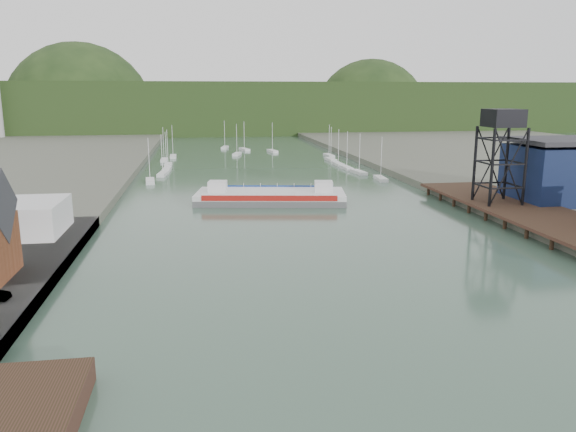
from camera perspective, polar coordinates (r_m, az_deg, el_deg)
name	(u,v)px	position (r m, az deg, el deg)	size (l,w,h in m)	color
ground	(453,418)	(40.52, 16.43, -19.09)	(600.00, 600.00, 0.00)	#2F4A3C
east_pier	(552,220)	(94.43, 25.28, -0.35)	(14.00, 70.00, 2.45)	black
lift_tower	(503,124)	(102.57, 20.99, 8.72)	(6.50, 6.50, 16.00)	black
blue_shed	(571,171)	(113.11, 26.77, 4.10)	(20.50, 14.50, 11.30)	#0B1633
marina_sailboats	(253,162)	(171.35, -3.62, 5.54)	(57.71, 92.65, 0.90)	silver
distant_hills	(218,111)	(332.64, -7.08, 10.54)	(500.00, 120.00, 80.00)	black
chain_ferry	(271,196)	(109.02, -1.78, 2.04)	(30.03, 15.98, 4.11)	#545457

